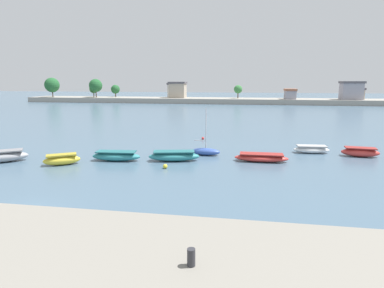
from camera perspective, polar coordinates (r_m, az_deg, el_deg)
name	(u,v)px	position (r m, az deg, el deg)	size (l,w,h in m)	color
ground_plane	(15,218)	(22.97, -28.86, -11.39)	(400.00, 400.00, 0.00)	#476075
mooring_bollard	(191,257)	(11.74, -0.14, -19.43)	(0.29, 0.29, 0.63)	#2D2D33
moored_boat_0	(1,157)	(38.38, -30.71, -1.93)	(5.11, 4.18, 1.20)	#9E9EA3
moored_boat_1	(62,160)	(34.54, -22.06, -2.59)	(3.68, 2.92, 1.07)	yellow
moored_boat_2	(116,156)	(34.54, -13.27, -2.09)	(5.20, 1.93, 1.01)	teal
moored_boat_3	(174,156)	(33.58, -3.20, -2.16)	(5.49, 2.57, 1.05)	teal
moored_boat_4	(206,151)	(36.13, 2.42, -1.29)	(3.33, 1.47, 5.29)	#3856A8
moored_boat_5	(261,158)	(34.05, 12.17, -2.38)	(5.50, 1.63, 0.85)	#C63833
moored_boat_6	(311,149)	(39.63, 20.39, -0.90)	(4.14, 1.70, 0.88)	white
moored_boat_7	(360,152)	(39.97, 27.64, -1.29)	(4.06, 1.83, 1.02)	#C63833
mooring_buoy_0	(203,138)	(45.47, 1.94, 1.01)	(0.38, 0.38, 0.38)	red
mooring_buoy_2	(165,166)	(30.84, -4.76, -3.96)	(0.43, 0.43, 0.43)	yellow
distant_shoreline	(204,98)	(118.20, 2.20, 8.23)	(135.75, 11.96, 9.10)	gray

